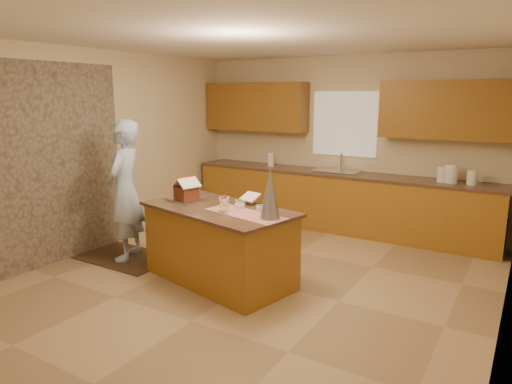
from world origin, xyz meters
TOP-DOWN VIEW (x-y plane):
  - floor at (0.00, 0.00)m, footprint 5.50×5.50m
  - ceiling at (0.00, 0.00)m, footprint 5.50×5.50m
  - wall_back at (0.00, 2.75)m, footprint 5.50×5.50m
  - wall_front at (0.00, -2.75)m, footprint 5.50×5.50m
  - wall_left at (-2.50, 0.00)m, footprint 5.50×5.50m
  - stone_accent at (-2.48, -0.80)m, footprint 0.00×2.50m
  - window_curtain at (0.00, 2.72)m, footprint 1.05×0.03m
  - back_counter_base at (0.00, 2.45)m, footprint 4.80×0.60m
  - back_counter_top at (0.00, 2.45)m, footprint 4.85×0.63m
  - upper_cabinet_left at (-1.55, 2.57)m, footprint 1.85×0.35m
  - upper_cabinet_right at (1.55, 2.57)m, footprint 1.85×0.35m
  - sink at (0.00, 2.45)m, footprint 0.70×0.45m
  - faucet at (0.00, 2.63)m, footprint 0.03×0.03m
  - island_base at (-0.35, -0.19)m, footprint 1.84×1.20m
  - island_top at (-0.35, -0.19)m, footprint 1.93×1.29m
  - table_runner at (0.06, -0.29)m, footprint 0.99×0.54m
  - baking_tray at (-0.87, -0.13)m, footprint 0.49×0.41m
  - cookbook at (-0.13, 0.12)m, footprint 0.24×0.20m
  - tinsel_tree at (0.38, -0.31)m, footprint 0.25×0.25m
  - rug at (-1.84, -0.23)m, footprint 1.22×0.79m
  - boy at (-1.79, -0.23)m, footprint 0.65×0.77m
  - canister_a at (1.55, 2.45)m, footprint 0.15×0.15m
  - canister_b at (1.66, 2.45)m, footprint 0.17×0.17m
  - canister_c at (1.92, 2.45)m, footprint 0.14×0.14m
  - paper_towel at (-1.18, 2.45)m, footprint 0.11×0.11m
  - gingerbread_house at (-0.87, -0.13)m, footprint 0.31×0.31m
  - candy_bowls at (-0.21, -0.09)m, footprint 0.71×0.60m

SIDE VIEW (x-z plane):
  - floor at x=0.00m, z-range 0.00..0.00m
  - rug at x=-1.84m, z-range 0.00..0.01m
  - island_base at x=-0.35m, z-range 0.00..0.83m
  - back_counter_base at x=0.00m, z-range 0.00..0.88m
  - island_top at x=-0.35m, z-range 0.83..0.87m
  - table_runner at x=0.06m, z-range 0.87..0.87m
  - baking_tray at x=-0.87m, z-range 0.87..0.89m
  - sink at x=0.00m, z-range 0.83..0.95m
  - candy_bowls at x=-0.21m, z-range 0.87..0.92m
  - back_counter_top at x=0.00m, z-range 0.88..0.92m
  - boy at x=-1.79m, z-range 0.01..1.80m
  - cookbook at x=-0.13m, z-range 0.91..1.00m
  - gingerbread_house at x=-0.87m, z-range 0.86..1.12m
  - canister_c at x=1.92m, z-range 0.92..1.11m
  - canister_a at x=1.55m, z-range 0.92..1.13m
  - paper_towel at x=-1.18m, z-range 0.92..1.15m
  - canister_b at x=1.66m, z-range 0.92..1.17m
  - faucet at x=0.00m, z-range 0.92..1.20m
  - tinsel_tree at x=0.38m, z-range 0.87..1.39m
  - stone_accent at x=-2.48m, z-range 0.00..2.50m
  - wall_back at x=0.00m, z-range 1.35..1.35m
  - wall_front at x=0.00m, z-range 1.35..1.35m
  - wall_left at x=-2.50m, z-range 1.35..1.35m
  - window_curtain at x=0.00m, z-range 1.15..2.15m
  - upper_cabinet_left at x=-1.55m, z-range 1.50..2.30m
  - upper_cabinet_right at x=1.55m, z-range 1.50..2.30m
  - ceiling at x=0.00m, z-range 2.70..2.70m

